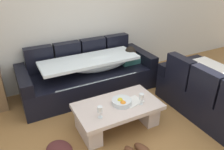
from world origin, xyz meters
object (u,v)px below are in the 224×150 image
couch_along_wall (91,75)px  open_magazine (133,101)px  couch_near_window (219,98)px  wine_glass_near_left (100,110)px  wine_glass_near_right (141,97)px  coffee_table (118,113)px  fruit_bowl (122,102)px

couch_along_wall → open_magazine: (0.17, -1.18, 0.06)m
couch_near_window → wine_glass_near_left: bearing=79.1°
couch_near_window → open_magazine: 1.33m
couch_along_wall → wine_glass_near_left: size_ratio=14.43×
wine_glass_near_right → open_magazine: wine_glass_near_right is taller
couch_along_wall → open_magazine: couch_along_wall is taller
couch_along_wall → coffee_table: 1.14m
couch_near_window → wine_glass_near_left: size_ratio=11.34×
fruit_bowl → wine_glass_near_left: size_ratio=1.69×
couch_along_wall → wine_glass_near_right: 1.31m
open_magazine → coffee_table: bearing=159.8°
coffee_table → open_magazine: bearing=-9.3°
fruit_bowl → wine_glass_near_right: bearing=-26.0°
fruit_bowl → open_magazine: bearing=-7.6°
couch_near_window → open_magazine: bearing=69.8°
fruit_bowl → open_magazine: (0.17, -0.02, -0.03)m
wine_glass_near_right → open_magazine: bearing=127.5°
open_magazine → couch_along_wall: bearing=87.4°
wine_glass_near_right → open_magazine: 0.17m
couch_near_window → fruit_bowl: couch_near_window is taller
open_magazine → couch_near_window: bearing=-31.0°
coffee_table → fruit_bowl: fruit_bowl is taller
coffee_table → open_magazine: 0.27m
coffee_table → fruit_bowl: bearing=-14.6°
fruit_bowl → wine_glass_near_right: 0.28m
couch_along_wall → wine_glass_near_right: bearing=-79.1°
couch_along_wall → wine_glass_near_left: 1.35m
couch_near_window → open_magazine: size_ratio=6.72×
couch_along_wall → fruit_bowl: bearing=-90.0°
couch_along_wall → couch_near_window: 2.17m
couch_near_window → fruit_bowl: 1.50m
couch_along_wall → coffee_table: bearing=-92.9°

